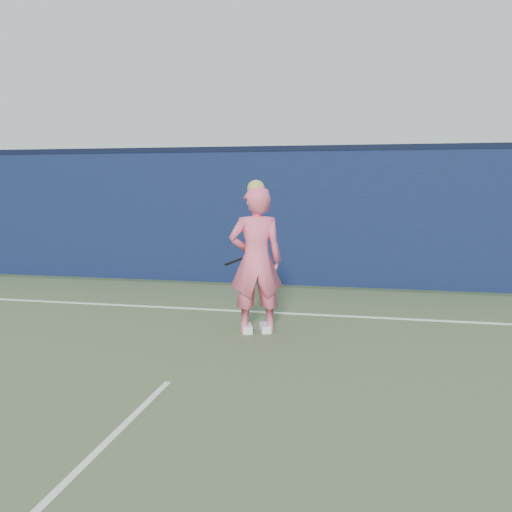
# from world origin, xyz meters

# --- Properties ---
(ground) EXTENTS (80.00, 80.00, 0.00)m
(ground) POSITION_xyz_m (0.00, 0.00, 0.00)
(ground) COLOR #37492D
(ground) RESTS_ON ground
(backstop_wall) EXTENTS (24.00, 0.40, 2.50)m
(backstop_wall) POSITION_xyz_m (0.00, 6.50, 1.25)
(backstop_wall) COLOR #0B1933
(backstop_wall) RESTS_ON ground
(wall_cap) EXTENTS (24.00, 0.42, 0.10)m
(wall_cap) POSITION_xyz_m (0.00, 6.50, 2.55)
(wall_cap) COLOR black
(wall_cap) RESTS_ON backstop_wall
(player) EXTENTS (0.79, 0.65, 1.95)m
(player) POSITION_xyz_m (0.46, 2.95, 0.94)
(player) COLOR #F65F81
(player) RESTS_ON ground
(racket) EXTENTS (0.47, 0.36, 0.30)m
(racket) POSITION_xyz_m (0.29, 3.40, 0.93)
(racket) COLOR black
(racket) RESTS_ON ground
(court_lines) EXTENTS (11.00, 12.04, 0.01)m
(court_lines) POSITION_xyz_m (0.00, -0.33, 0.01)
(court_lines) COLOR white
(court_lines) RESTS_ON court_surface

